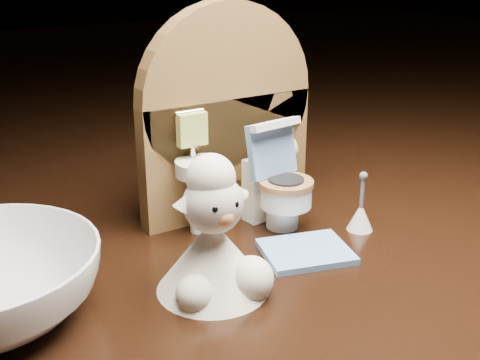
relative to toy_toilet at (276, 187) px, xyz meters
name	(u,v)px	position (x,y,z in m)	size (l,w,h in m)	color
backdrop_panel	(226,126)	(-0.02, 0.03, 0.04)	(0.13, 0.05, 0.15)	brown
toy_toilet	(276,187)	(0.00, 0.00, 0.00)	(0.04, 0.05, 0.07)	white
bath_mat	(306,252)	(-0.01, -0.05, -0.03)	(0.05, 0.04, 0.00)	#6B95CD
toilet_brush	(361,215)	(0.04, -0.04, -0.02)	(0.02, 0.02, 0.04)	white
plush_lamb	(214,245)	(-0.08, -0.06, 0.00)	(0.06, 0.06, 0.08)	white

